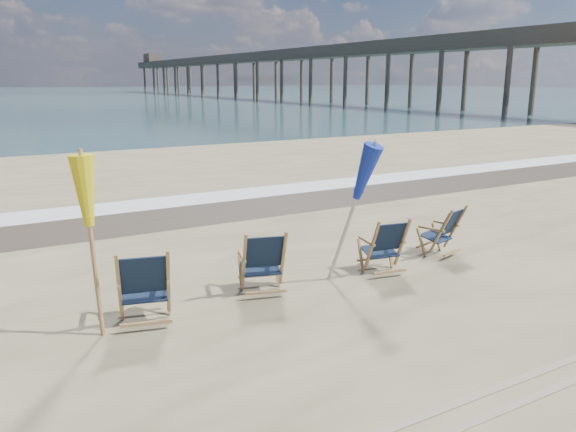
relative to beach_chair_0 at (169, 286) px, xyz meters
name	(u,v)px	position (x,y,z in m)	size (l,w,h in m)	color
surf_foam	(173,201)	(2.46, 7.33, -0.54)	(200.00, 1.40, 0.01)	silver
wet_sand_strip	(193,213)	(2.46, 5.83, -0.54)	(200.00, 2.60, 0.00)	#42362A
tire_tracks	(549,417)	(2.46, -3.77, -0.53)	(80.00, 1.30, 0.01)	gray
beach_chair_0	(169,286)	(0.00, 0.00, 0.00)	(0.69, 0.78, 1.08)	#111D32
beach_chair_1	(283,261)	(1.79, 0.21, -0.03)	(0.66, 0.74, 1.03)	#111D32
beach_chair_2	(402,245)	(3.93, 0.05, -0.05)	(0.63, 0.71, 0.98)	#111D32
beach_chair_3	(455,229)	(5.50, 0.42, -0.07)	(0.60, 0.68, 0.94)	#111D32
umbrella_yellow	(89,201)	(-0.86, 0.15, 1.17)	(0.30, 0.30, 2.24)	#A27948
umbrella_blue	(350,172)	(2.87, 0.09, 1.22)	(0.30, 0.30, 2.29)	#A5A5AD
fishing_pier	(273,69)	(40.46, 73.03, 4.11)	(4.40, 140.00, 9.30)	brown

